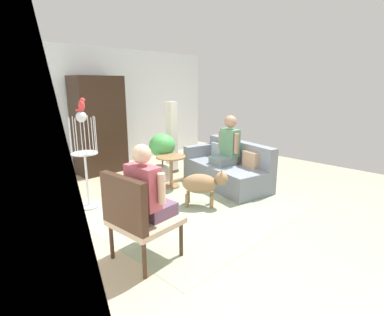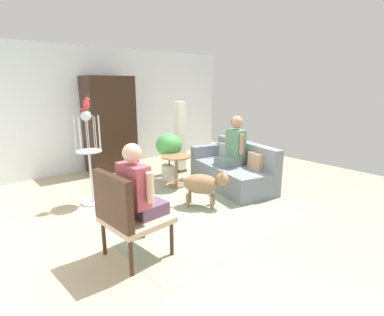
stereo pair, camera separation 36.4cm
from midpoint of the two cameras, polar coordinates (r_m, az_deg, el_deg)
The scene contains 14 objects.
ground_plane at distance 4.58m, azimuth 4.57°, elevation -10.01°, with size 7.91×7.91×0.00m, color tan.
back_wall at distance 6.98m, azimuth -15.48°, elevation 8.98°, with size 6.79×0.12×2.61m, color silver.
area_rug at distance 4.66m, azimuth 3.87°, elevation -9.55°, with size 3.03×2.40×0.01m, color gray.
couch at distance 5.64m, azimuth 9.65°, elevation -2.27°, with size 1.20×1.85×0.81m.
armchair at distance 3.22m, azimuth -9.37°, elevation -9.98°, with size 0.66×0.68×0.99m.
person_on_couch at distance 5.48m, azimuth 9.80°, elevation 2.45°, with size 0.51×0.52×0.88m.
person_on_armchair at distance 3.23m, azimuth -7.13°, elevation -5.72°, with size 0.44×0.55×0.81m.
round_end_table at distance 5.48m, azimuth -1.12°, elevation -1.58°, with size 0.53×0.53×0.58m.
dog at distance 4.62m, azimuth 4.48°, elevation -4.94°, with size 0.59×0.72×0.58m.
bird_cage_stand at distance 4.83m, azimuth -16.84°, elevation -0.18°, with size 0.39×0.39×1.47m.
parrot at distance 4.71m, azimuth -17.34°, elevation 9.70°, with size 0.17×0.10×0.19m.
potted_plant at distance 5.83m, azimuth -2.60°, elevation 1.42°, with size 0.50×0.50×0.92m.
column_lamp at distance 6.34m, azimuth -0.62°, elevation 3.84°, with size 0.20×0.20×1.49m.
armoire_cabinet at distance 6.64m, azimuth -13.80°, elevation 6.20°, with size 1.00×0.56×2.01m, color black.
Camera 2 is at (-2.87, -3.04, 1.87)m, focal length 28.14 mm.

